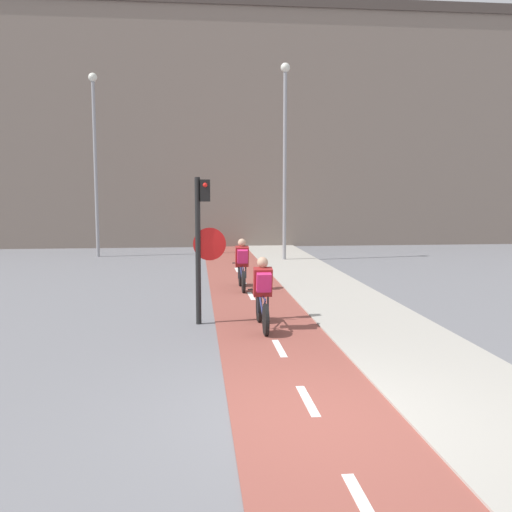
% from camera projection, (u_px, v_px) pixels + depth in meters
% --- Properties ---
extents(ground_plane, '(120.00, 120.00, 0.00)m').
position_uv_depth(ground_plane, '(316.00, 417.00, 6.89)').
color(ground_plane, slate).
extents(bike_lane, '(2.07, 60.00, 0.02)m').
position_uv_depth(bike_lane, '(315.00, 416.00, 6.90)').
color(bike_lane, brown).
rests_on(bike_lane, ground_plane).
extents(sidewalk_strip, '(2.40, 60.00, 0.05)m').
position_uv_depth(sidewalk_strip, '(491.00, 408.00, 7.13)').
color(sidewalk_strip, '#A8A399').
rests_on(sidewalk_strip, ground_plane).
extents(building_row_background, '(60.00, 5.20, 12.02)m').
position_uv_depth(building_row_background, '(221.00, 129.00, 30.01)').
color(building_row_background, slate).
rests_on(building_row_background, ground_plane).
extents(traffic_light_pole, '(0.67, 0.25, 3.01)m').
position_uv_depth(traffic_light_pole, '(202.00, 234.00, 11.56)').
color(traffic_light_pole, black).
rests_on(traffic_light_pole, ground_plane).
extents(street_lamp_far, '(0.36, 0.36, 7.52)m').
position_uv_depth(street_lamp_far, '(95.00, 147.00, 23.45)').
color(street_lamp_far, gray).
rests_on(street_lamp_far, ground_plane).
extents(street_lamp_sidewalk, '(0.36, 0.36, 7.62)m').
position_uv_depth(street_lamp_sidewalk, '(285.00, 143.00, 22.10)').
color(street_lamp_sidewalk, gray).
rests_on(street_lamp_sidewalk, ground_plane).
extents(cyclist_near, '(0.46, 1.76, 1.45)m').
position_uv_depth(cyclist_near, '(263.00, 295.00, 11.20)').
color(cyclist_near, black).
rests_on(cyclist_near, ground_plane).
extents(cyclist_far, '(0.46, 1.70, 1.43)m').
position_uv_depth(cyclist_far, '(242.00, 265.00, 15.75)').
color(cyclist_far, black).
rests_on(cyclist_far, ground_plane).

